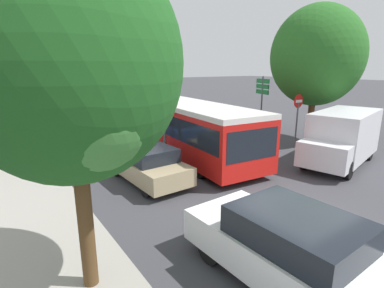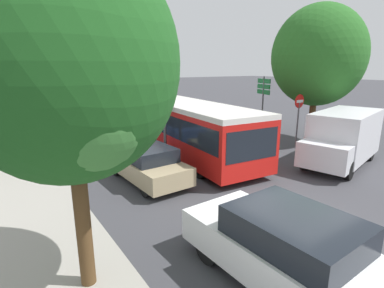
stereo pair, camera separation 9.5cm
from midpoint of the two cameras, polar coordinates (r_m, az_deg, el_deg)
name	(u,v)px [view 2 (the right image)]	position (r m, az deg, el deg)	size (l,w,h in m)	color
ground_plane	(294,228)	(8.75, 19.18, -14.91)	(200.00, 200.00, 0.00)	#3D3D42
kerb_strip_left	(4,144)	(19.41, -32.07, 0.03)	(3.20, 39.23, 0.14)	#9E998E
articulated_bus	(157,115)	(17.70, -6.47, 5.58)	(4.08, 17.24, 2.54)	red
city_bus_rear	(41,95)	(34.00, -26.80, 8.25)	(2.62, 11.15, 2.39)	red
queued_car_white	(289,250)	(6.36, 18.39, -18.58)	(2.02, 4.49, 1.54)	white
queued_car_tan	(147,164)	(11.25, -8.32, -3.70)	(1.79, 3.98, 1.37)	tan
queued_car_blue	(97,136)	(16.06, -17.50, 1.41)	(1.89, 4.19, 1.44)	#284799
queued_car_black	(72,120)	(21.89, -21.71, 4.31)	(1.80, 4.00, 1.37)	black
white_van	(343,136)	(14.61, 27.03, 1.30)	(5.31, 3.05, 2.31)	silver
traffic_light	(165,109)	(12.55, -5.03, 6.75)	(0.35, 0.38, 3.40)	#56595E
no_entry_sign	(298,113)	(16.48, 19.77, 5.62)	(0.70, 0.08, 2.82)	#56595E
direction_sign_post	(263,93)	(19.97, 13.56, 9.48)	(0.42, 1.37, 3.60)	#56595E
tree_left_near	(70,70)	(5.22, -21.81, 12.98)	(3.62, 3.62, 6.21)	#51381E
tree_left_mid	(14,74)	(15.66, -30.71, 11.41)	(3.75, 3.75, 5.70)	#51381E
tree_right_near	(319,58)	(18.26, 23.23, 14.74)	(4.96, 4.96, 7.45)	#51381E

